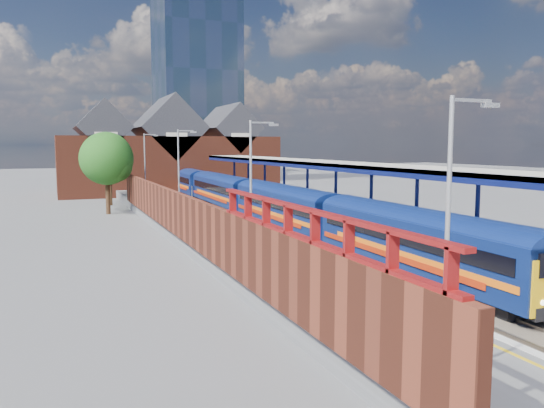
% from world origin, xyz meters
% --- Properties ---
extents(ground, '(240.00, 240.00, 0.00)m').
position_xyz_m(ground, '(0.00, 30.00, 0.00)').
color(ground, '#5B5B5E').
rests_on(ground, ground).
extents(ballast_bed, '(6.00, 76.00, 0.06)m').
position_xyz_m(ballast_bed, '(0.00, 20.00, 0.03)').
color(ballast_bed, '#473D33').
rests_on(ballast_bed, ground).
extents(rails, '(4.51, 76.00, 0.14)m').
position_xyz_m(rails, '(0.00, 20.00, 0.12)').
color(rails, slate).
rests_on(rails, ground).
extents(left_platform, '(5.00, 76.00, 1.00)m').
position_xyz_m(left_platform, '(-5.50, 20.00, 0.50)').
color(left_platform, '#565659').
rests_on(left_platform, ground).
extents(right_platform, '(6.00, 76.00, 1.00)m').
position_xyz_m(right_platform, '(6.00, 20.00, 0.50)').
color(right_platform, '#565659').
rests_on(right_platform, ground).
extents(coping_left, '(0.30, 76.00, 0.05)m').
position_xyz_m(coping_left, '(-3.15, 20.00, 1.02)').
color(coping_left, silver).
rests_on(coping_left, left_platform).
extents(coping_right, '(0.30, 76.00, 0.05)m').
position_xyz_m(coping_right, '(3.15, 20.00, 1.02)').
color(coping_right, silver).
rests_on(coping_right, right_platform).
extents(yellow_line, '(0.14, 76.00, 0.01)m').
position_xyz_m(yellow_line, '(-3.75, 20.00, 1.01)').
color(yellow_line, yellow).
rests_on(yellow_line, left_platform).
extents(train, '(3.04, 65.94, 3.45)m').
position_xyz_m(train, '(1.49, 27.92, 2.12)').
color(train, navy).
rests_on(train, ground).
extents(canopy, '(4.50, 52.00, 4.48)m').
position_xyz_m(canopy, '(5.48, 21.95, 5.25)').
color(canopy, '#0F1757').
rests_on(canopy, right_platform).
extents(lamp_post_a, '(1.48, 0.18, 7.00)m').
position_xyz_m(lamp_post_a, '(-6.36, -8.00, 4.99)').
color(lamp_post_a, '#A5A8AA').
rests_on(lamp_post_a, left_platform).
extents(lamp_post_b, '(1.48, 0.18, 7.00)m').
position_xyz_m(lamp_post_b, '(-6.36, 6.00, 4.99)').
color(lamp_post_b, '#A5A8AA').
rests_on(lamp_post_b, left_platform).
extents(lamp_post_c, '(1.48, 0.18, 7.00)m').
position_xyz_m(lamp_post_c, '(-6.36, 22.00, 4.99)').
color(lamp_post_c, '#A5A8AA').
rests_on(lamp_post_c, left_platform).
extents(lamp_post_d, '(1.48, 0.18, 7.00)m').
position_xyz_m(lamp_post_d, '(-6.36, 38.00, 4.99)').
color(lamp_post_d, '#A5A8AA').
rests_on(lamp_post_d, left_platform).
extents(platform_sign, '(0.55, 0.08, 2.50)m').
position_xyz_m(platform_sign, '(-5.00, 24.00, 2.69)').
color(platform_sign, '#A5A8AA').
rests_on(platform_sign, left_platform).
extents(brick_wall, '(0.35, 50.00, 3.86)m').
position_xyz_m(brick_wall, '(-8.10, 13.54, 2.45)').
color(brick_wall, maroon).
rests_on(brick_wall, left_platform).
extents(station_building, '(30.00, 12.12, 13.78)m').
position_xyz_m(station_building, '(0.00, 58.00, 5.45)').
color(station_building, maroon).
rests_on(station_building, ground).
extents(glass_tower, '(14.20, 14.20, 40.30)m').
position_xyz_m(glass_tower, '(10.00, 80.00, 20.20)').
color(glass_tower, '#466279').
rests_on(glass_tower, ground).
extents(tree_near, '(5.20, 5.20, 8.10)m').
position_xyz_m(tree_near, '(-10.35, 35.91, 5.35)').
color(tree_near, '#382314').
rests_on(tree_near, ground).
extents(tree_far, '(5.20, 5.20, 8.10)m').
position_xyz_m(tree_far, '(-9.35, 43.91, 5.35)').
color(tree_far, '#382314').
rests_on(tree_far, ground).
extents(parked_car_dark, '(4.78, 2.85, 1.30)m').
position_xyz_m(parked_car_dark, '(7.21, 8.94, 1.65)').
color(parked_car_dark, black).
rests_on(parked_car_dark, right_platform).
extents(parked_car_blue, '(3.82, 1.77, 1.06)m').
position_xyz_m(parked_car_blue, '(7.51, 10.59, 1.53)').
color(parked_car_blue, navy).
rests_on(parked_car_blue, right_platform).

